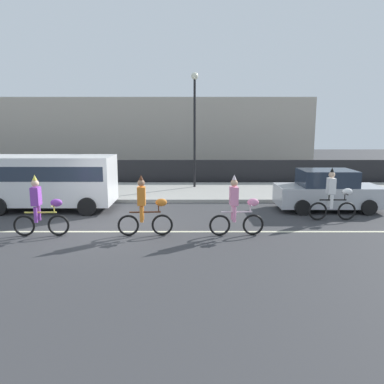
{
  "coord_description": "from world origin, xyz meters",
  "views": [
    {
      "loc": [
        3.01,
        -12.16,
        3.42
      ],
      "look_at": [
        2.98,
        1.2,
        1.0
      ],
      "focal_mm": 35.0,
      "sensor_mm": 36.0,
      "label": 1
    }
  ],
  "objects": [
    {
      "name": "parked_van_white",
      "position": [
        -2.6,
        2.7,
        1.28
      ],
      "size": [
        5.0,
        2.22,
        2.18
      ],
      "color": "white",
      "rests_on": "ground"
    },
    {
      "name": "parade_cyclist_zebra",
      "position": [
        8.1,
        0.99,
        0.84
      ],
      "size": [
        1.72,
        0.5,
        1.92
      ],
      "color": "black",
      "rests_on": "ground"
    },
    {
      "name": "parked_car_silver",
      "position": [
        8.47,
        2.62,
        0.78
      ],
      "size": [
        4.1,
        1.92,
        1.64
      ],
      "color": "#B7BABF",
      "rests_on": "ground"
    },
    {
      "name": "road_centre_line",
      "position": [
        0.0,
        -0.5,
        0.0
      ],
      "size": [
        36.0,
        0.14,
        0.01
      ],
      "primitive_type": "cube",
      "color": "beige",
      "rests_on": "ground"
    },
    {
      "name": "fence_line",
      "position": [
        0.0,
        9.4,
        0.7
      ],
      "size": [
        40.0,
        0.08,
        1.4
      ],
      "primitive_type": "cube",
      "color": "black",
      "rests_on": "ground"
    },
    {
      "name": "ground_plane",
      "position": [
        0.0,
        0.0,
        0.0
      ],
      "size": [
        80.0,
        80.0,
        0.0
      ],
      "primitive_type": "plane",
      "color": "#38383A"
    },
    {
      "name": "street_lamp_post",
      "position": [
        3.15,
        7.47,
        3.99
      ],
      "size": [
        0.36,
        0.36,
        5.86
      ],
      "color": "black",
      "rests_on": "sidewalk_curb"
    },
    {
      "name": "building_backdrop",
      "position": [
        -2.47,
        18.0,
        2.63
      ],
      "size": [
        28.0,
        8.0,
        5.27
      ],
      "primitive_type": "cube",
      "color": "#B2A899",
      "rests_on": "ground"
    },
    {
      "name": "sidewalk_curb",
      "position": [
        0.0,
        6.5,
        0.07
      ],
      "size": [
        60.0,
        5.0,
        0.15
      ],
      "primitive_type": "cube",
      "color": "#9E9B93",
      "rests_on": "ground"
    },
    {
      "name": "parade_cyclist_pink",
      "position": [
        4.42,
        -0.89,
        0.84
      ],
      "size": [
        1.72,
        0.5,
        1.92
      ],
      "color": "black",
      "rests_on": "ground"
    },
    {
      "name": "parade_cyclist_orange",
      "position": [
        1.58,
        -0.91,
        0.84
      ],
      "size": [
        1.72,
        0.5,
        1.92
      ],
      "color": "black",
      "rests_on": "ground"
    },
    {
      "name": "parade_cyclist_purple",
      "position": [
        -1.64,
        -0.95,
        0.84
      ],
      "size": [
        1.72,
        0.5,
        1.92
      ],
      "color": "black",
      "rests_on": "ground"
    }
  ]
}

